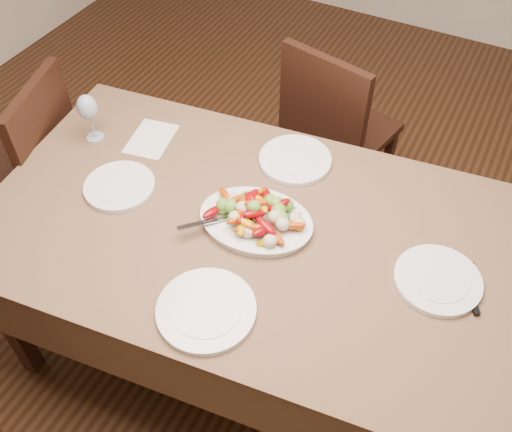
{
  "coord_description": "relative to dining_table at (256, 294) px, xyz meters",
  "views": [
    {
      "loc": [
        0.58,
        -0.96,
        2.17
      ],
      "look_at": [
        0.01,
        0.12,
        0.82
      ],
      "focal_mm": 40.0,
      "sensor_mm": 36.0,
      "label": 1
    }
  ],
  "objects": [
    {
      "name": "plate_left",
      "position": [
        -0.51,
        -0.06,
        0.39
      ],
      "size": [
        0.25,
        0.25,
        0.02
      ],
      "primitive_type": "cylinder",
      "color": "white",
      "rests_on": "dining_table"
    },
    {
      "name": "plate_far",
      "position": [
        -0.02,
        0.35,
        0.39
      ],
      "size": [
        0.27,
        0.27,
        0.02
      ],
      "primitive_type": "cylinder",
      "color": "white",
      "rests_on": "dining_table"
    },
    {
      "name": "dining_table",
      "position": [
        0.0,
        0.0,
        0.0
      ],
      "size": [
        1.95,
        1.24,
        0.76
      ],
      "primitive_type": "cube",
      "rotation": [
        0.0,
        0.0,
        0.12
      ],
      "color": "brown",
      "rests_on": "ground"
    },
    {
      "name": "plate_near",
      "position": [
        0.02,
        -0.35,
        0.39
      ],
      "size": [
        0.29,
        0.29,
        0.02
      ],
      "primitive_type": "cylinder",
      "color": "white",
      "rests_on": "dining_table"
    },
    {
      "name": "menu_card",
      "position": [
        -0.56,
        0.22,
        0.38
      ],
      "size": [
        0.19,
        0.23,
        0.0
      ],
      "primitive_type": "cube",
      "rotation": [
        0.0,
        0.0,
        0.19
      ],
      "color": "silver",
      "rests_on": "dining_table"
    },
    {
      "name": "roasted_vegetables",
      "position": [
        -0.01,
        0.02,
        0.45
      ],
      "size": [
        0.32,
        0.24,
        0.09
      ],
      "primitive_type": null,
      "rotation": [
        0.0,
        0.0,
        0.12
      ],
      "color": "#770407",
      "rests_on": "serving_platter"
    },
    {
      "name": "plate_right",
      "position": [
        0.59,
        0.07,
        0.39
      ],
      "size": [
        0.26,
        0.26,
        0.02
      ],
      "primitive_type": "cylinder",
      "color": "white",
      "rests_on": "dining_table"
    },
    {
      "name": "wine_glass",
      "position": [
        -0.76,
        0.12,
        0.48
      ],
      "size": [
        0.08,
        0.08,
        0.2
      ],
      "primitive_type": null,
      "color": "#8C99A5",
      "rests_on": "dining_table"
    },
    {
      "name": "serving_spoon",
      "position": [
        -0.07,
        -0.03,
        0.43
      ],
      "size": [
        0.25,
        0.23,
        0.03
      ],
      "primitive_type": null,
      "rotation": [
        0.0,
        0.0,
        -0.7
      ],
      "color": "#9EA0A8",
      "rests_on": "serving_platter"
    },
    {
      "name": "table_knife",
      "position": [
        0.69,
        0.08,
        0.38
      ],
      "size": [
        0.11,
        0.18,
        0.01
      ],
      "primitive_type": null,
      "rotation": [
        0.0,
        0.0,
        0.52
      ],
      "color": "#9EA0A8",
      "rests_on": "dining_table"
    },
    {
      "name": "chair_left",
      "position": [
        -1.16,
        0.01,
        0.1
      ],
      "size": [
        0.52,
        0.52,
        0.95
      ],
      "primitive_type": null,
      "rotation": [
        0.0,
        0.0,
        -1.29
      ],
      "color": "black",
      "rests_on": "ground"
    },
    {
      "name": "floor",
      "position": [
        -0.01,
        -0.12,
        -0.38
      ],
      "size": [
        6.0,
        6.0,
        0.0
      ],
      "primitive_type": "plane",
      "color": "#371E10",
      "rests_on": "ground"
    },
    {
      "name": "serving_platter",
      "position": [
        -0.01,
        0.02,
        0.39
      ],
      "size": [
        0.4,
        0.31,
        0.02
      ],
      "primitive_type": "ellipsoid",
      "rotation": [
        0.0,
        0.0,
        0.12
      ],
      "color": "white",
      "rests_on": "dining_table"
    },
    {
      "name": "chair_far",
      "position": [
        -0.04,
        0.94,
        0.1
      ],
      "size": [
        0.5,
        0.5,
        0.95
      ],
      "primitive_type": null,
      "rotation": [
        0.0,
        0.0,
        2.92
      ],
      "color": "black",
      "rests_on": "ground"
    }
  ]
}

